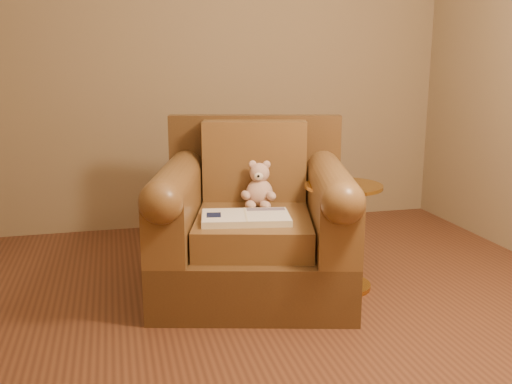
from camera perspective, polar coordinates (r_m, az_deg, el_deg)
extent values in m
plane|color=brown|center=(2.99, 1.55, -13.41)|extent=(4.00, 4.00, 0.00)
cube|color=#8C7656|center=(4.64, -5.23, 13.14)|extent=(4.00, 0.02, 2.70)
cube|color=#50351A|center=(3.40, -0.23, -7.24)|extent=(1.33, 1.29, 0.31)
cube|color=#50351A|center=(3.72, -0.12, 2.45)|extent=(1.09, 0.39, 0.68)
cube|color=brown|center=(3.27, -0.25, -3.68)|extent=(0.82, 0.91, 0.17)
cube|color=brown|center=(3.57, -0.16, 3.16)|extent=(0.66, 0.33, 0.50)
cube|color=brown|center=(3.28, -7.97, -2.05)|extent=(0.45, 0.96, 0.35)
cube|color=brown|center=(3.27, 7.50, -2.10)|extent=(0.45, 0.96, 0.35)
cylinder|color=brown|center=(3.24, -8.06, 0.96)|extent=(0.45, 0.96, 0.22)
cylinder|color=brown|center=(3.23, 7.59, 0.93)|extent=(0.45, 0.96, 0.22)
ellipsoid|color=#D1A792|center=(3.43, 0.34, -0.10)|extent=(0.16, 0.15, 0.17)
sphere|color=#D1A792|center=(3.42, 0.36, 1.92)|extent=(0.12, 0.12, 0.12)
ellipsoid|color=#D1A792|center=(3.42, -0.34, 2.78)|extent=(0.05, 0.03, 0.05)
ellipsoid|color=#D1A792|center=(3.41, 1.07, 2.75)|extent=(0.05, 0.03, 0.05)
ellipsoid|color=beige|center=(3.36, 0.27, 1.56)|extent=(0.06, 0.04, 0.05)
sphere|color=black|center=(3.34, 0.24, 1.60)|extent=(0.02, 0.02, 0.02)
ellipsoid|color=#D1A792|center=(3.38, -1.05, -0.33)|extent=(0.05, 0.11, 0.05)
ellipsoid|color=#D1A792|center=(3.36, 1.52, -0.39)|extent=(0.05, 0.11, 0.05)
ellipsoid|color=#D1A792|center=(3.35, -0.57, -1.32)|extent=(0.07, 0.11, 0.05)
ellipsoid|color=#D1A792|center=(3.35, 0.94, -1.36)|extent=(0.07, 0.11, 0.05)
cube|color=beige|center=(3.12, -1.04, -2.61)|extent=(0.52, 0.37, 0.03)
cube|color=white|center=(3.11, -3.25, -2.32)|extent=(0.28, 0.32, 0.00)
cube|color=white|center=(3.12, 1.16, -2.24)|extent=(0.28, 0.32, 0.00)
cube|color=beige|center=(3.11, -1.04, -2.26)|extent=(0.06, 0.29, 0.00)
cube|color=#0F1638|center=(3.11, -4.25, -2.30)|extent=(0.09, 0.11, 0.00)
cube|color=slate|center=(3.22, 0.98, -1.73)|extent=(0.22, 0.10, 0.00)
cylinder|color=#BD8934|center=(3.51, 8.42, -9.17)|extent=(0.36, 0.36, 0.03)
cylinder|color=#BD8934|center=(3.41, 8.58, -4.45)|extent=(0.04, 0.04, 0.59)
cylinder|color=#BD8934|center=(3.33, 8.76, 0.57)|extent=(0.45, 0.45, 0.02)
cylinder|color=#BD8934|center=(3.34, 8.75, 0.33)|extent=(0.04, 0.04, 0.02)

